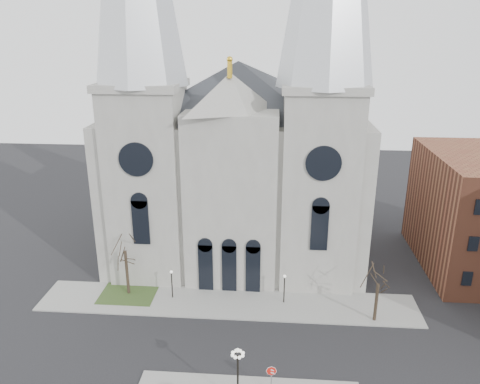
{
  "coord_description": "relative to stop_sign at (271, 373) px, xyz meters",
  "views": [
    {
      "loc": [
        4.67,
        -31.8,
        27.65
      ],
      "look_at": [
        1.6,
        8.0,
        13.67
      ],
      "focal_mm": 35.0,
      "sensor_mm": 36.0,
      "label": 1
    }
  ],
  "objects": [
    {
      "name": "ground",
      "position": [
        -4.84,
        1.5,
        -1.83
      ],
      "size": [
        160.0,
        160.0,
        0.0
      ],
      "primitive_type": "plane",
      "color": "black",
      "rests_on": "ground"
    },
    {
      "name": "sidewalk_far",
      "position": [
        -4.84,
        12.5,
        -1.76
      ],
      "size": [
        40.0,
        6.0,
        0.14
      ],
      "primitive_type": "cube",
      "color": "gray",
      "rests_on": "ground"
    },
    {
      "name": "grass_patch",
      "position": [
        -15.84,
        13.5,
        -1.74
      ],
      "size": [
        6.0,
        5.0,
        0.18
      ],
      "primitive_type": "cube",
      "color": "#2F441D",
      "rests_on": "ground"
    },
    {
      "name": "cathedral",
      "position": [
        -4.84,
        24.36,
        16.65
      ],
      "size": [
        33.0,
        26.66,
        54.0
      ],
      "color": "gray",
      "rests_on": "ground"
    },
    {
      "name": "tree_left",
      "position": [
        -15.84,
        13.5,
        3.75
      ],
      "size": [
        3.2,
        3.2,
        7.5
      ],
      "color": "#2C2318",
      "rests_on": "ground"
    },
    {
      "name": "tree_right",
      "position": [
        10.16,
        10.5,
        2.64
      ],
      "size": [
        3.2,
        3.2,
        6.0
      ],
      "color": "#2C2318",
      "rests_on": "ground"
    },
    {
      "name": "ped_lamp_left",
      "position": [
        -10.84,
        13.0,
        0.5
      ],
      "size": [
        0.32,
        0.32,
        3.26
      ],
      "color": "black",
      "rests_on": "sidewalk_far"
    },
    {
      "name": "ped_lamp_right",
      "position": [
        1.16,
        13.0,
        0.5
      ],
      "size": [
        0.32,
        0.32,
        3.26
      ],
      "color": "black",
      "rests_on": "sidewalk_far"
    },
    {
      "name": "stop_sign",
      "position": [
        0.0,
        0.0,
        0.0
      ],
      "size": [
        0.81,
        0.3,
        2.36
      ],
      "rotation": [
        0.0,
        0.0,
        -0.34
      ],
      "color": "slate",
      "rests_on": "sidewalk_near"
    },
    {
      "name": "globe_lamp",
      "position": [
        -2.56,
        -1.52,
        1.49
      ],
      "size": [
        1.43,
        1.43,
        5.07
      ],
      "rotation": [
        0.0,
        0.0,
        0.4
      ],
      "color": "black",
      "rests_on": "sidewalk_near"
    }
  ]
}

